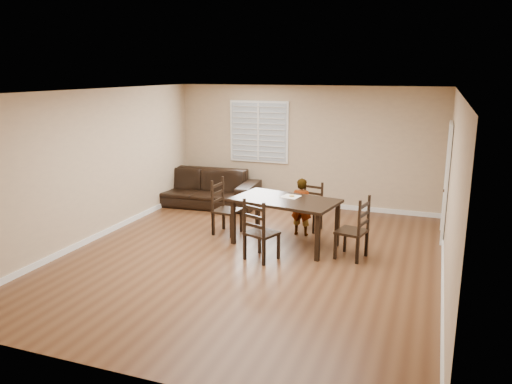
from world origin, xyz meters
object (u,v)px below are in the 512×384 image
chair_left (221,209)px  chair_near (312,207)px  chair_far (257,234)px  child (301,207)px  donut (292,196)px  dining_table (285,204)px  sofa (198,187)px  chair_right (359,231)px

chair_left → chair_near: bearing=-56.0°
chair_far → child: (0.32, 1.55, 0.08)m
chair_far → donut: chair_far is taller
chair_far → chair_left: 1.62m
dining_table → donut: donut is taller
sofa → child: bearing=-28.8°
dining_table → donut: 0.23m
dining_table → chair_left: chair_left is taller
chair_left → chair_right: bearing=-95.6°
child → sofa: child is taller
chair_left → chair_right: chair_right is taller
dining_table → chair_far: chair_far is taller
chair_left → sofa: size_ratio=0.38×
dining_table → chair_far: 0.98m
dining_table → chair_left: size_ratio=1.85×
chair_far → child: child is taller
chair_near → chair_far: size_ratio=0.90×
dining_table → chair_near: bearing=89.9°
chair_far → child: 1.58m
chair_far → donut: size_ratio=10.86×
sofa → donut: bearing=-36.3°
dining_table → chair_left: 1.38m
chair_left → sofa: bearing=43.5°
chair_near → chair_right: bearing=-38.6°
chair_near → child: (-0.09, -0.46, 0.12)m
chair_left → chair_far: bearing=-130.6°
dining_table → chair_right: (1.33, -0.26, -0.27)m
dining_table → chair_left: bearing=-179.5°
chair_far → donut: (0.25, 1.11, 0.39)m
chair_far → chair_right: bearing=-136.2°
chair_far → chair_right: size_ratio=0.99×
chair_near → child: child is taller
sofa → dining_table: bearing=-39.7°
chair_far → chair_right: 1.66m
child → donut: size_ratio=11.44×
chair_left → child: size_ratio=0.96×
chair_near → chair_left: bearing=-139.2°
donut → sofa: (-2.74, 1.74, -0.45)m
chair_left → child: child is taller
child → donut: child is taller
donut → dining_table: bearing=-107.1°
chair_far → child: size_ratio=0.95×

